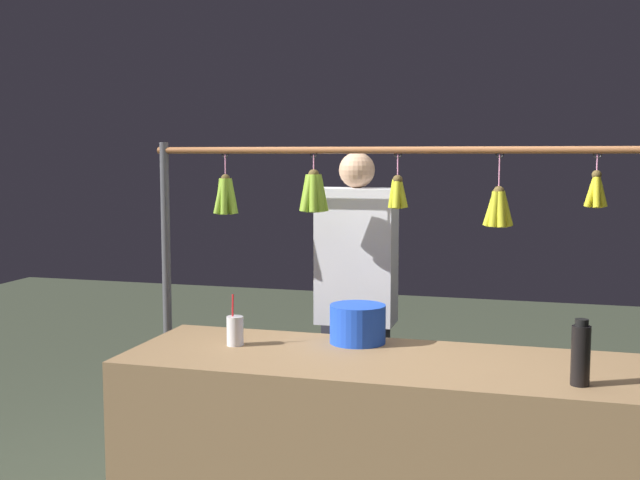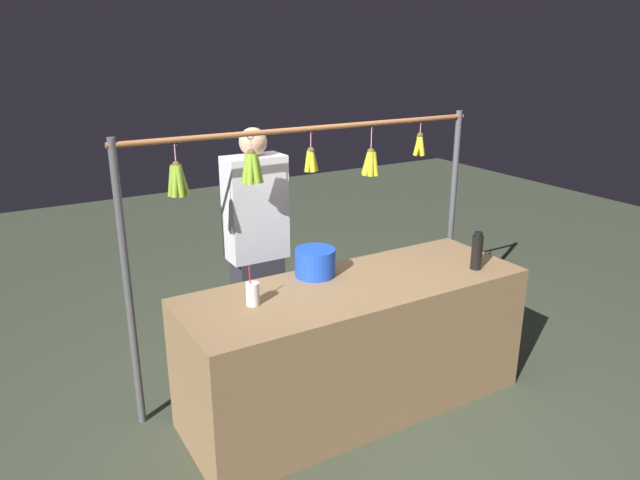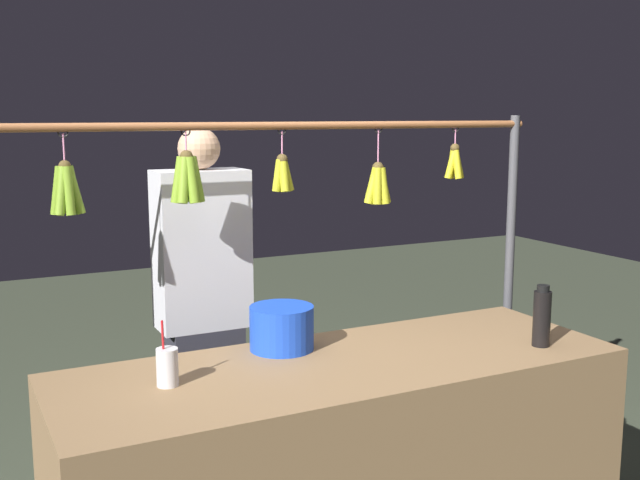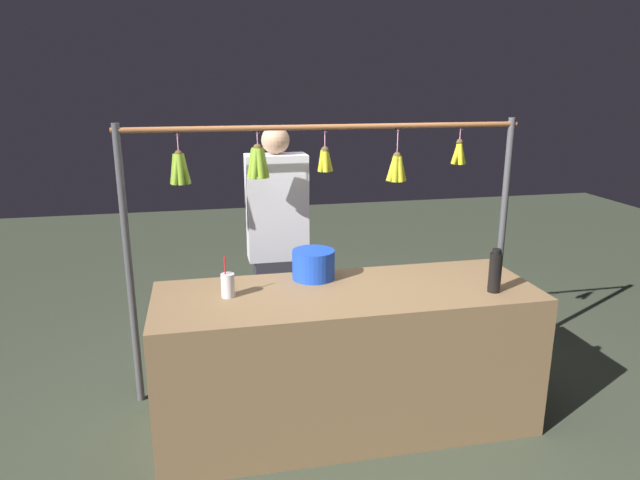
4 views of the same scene
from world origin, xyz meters
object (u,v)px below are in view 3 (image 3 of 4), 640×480
at_px(water_bottle, 542,317).
at_px(blue_bucket, 282,328).
at_px(vendor_person, 203,319).
at_px(drink_cup, 167,367).

relative_size(water_bottle, blue_bucket, 0.98).
bearing_deg(blue_bucket, vendor_person, -76.20).
distance_m(water_bottle, blue_bucket, 1.01).
xyz_separation_m(blue_bucket, vendor_person, (0.13, -0.55, -0.08)).
relative_size(water_bottle, vendor_person, 0.15).
height_order(blue_bucket, vendor_person, vendor_person).
bearing_deg(drink_cup, vendor_person, -116.42).
distance_m(water_bottle, vendor_person, 1.43).
bearing_deg(water_bottle, blue_bucket, -24.47).
bearing_deg(drink_cup, blue_bucket, -158.96).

